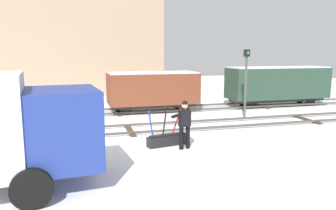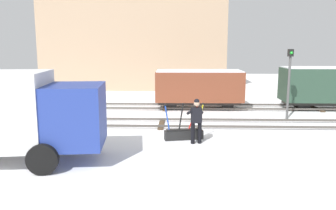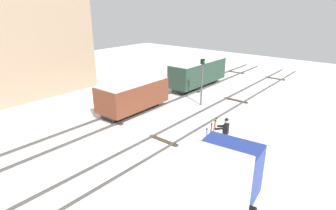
{
  "view_description": "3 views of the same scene",
  "coord_description": "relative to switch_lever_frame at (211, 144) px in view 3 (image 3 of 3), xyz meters",
  "views": [
    {
      "loc": [
        -1.93,
        -13.37,
        3.33
      ],
      "look_at": [
        1.69,
        0.08,
        1.06
      ],
      "focal_mm": 34.61,
      "sensor_mm": 36.0,
      "label": 1
    },
    {
      "loc": [
        0.84,
        -15.47,
        3.63
      ],
      "look_at": [
        0.27,
        1.01,
        0.78
      ],
      "focal_mm": 36.62,
      "sensor_mm": 36.0,
      "label": 2
    },
    {
      "loc": [
        -10.22,
        -8.75,
        7.05
      ],
      "look_at": [
        1.65,
        1.04,
        1.42
      ],
      "focal_mm": 29.16,
      "sensor_mm": 36.0,
      "label": 3
    }
  ],
  "objects": [
    {
      "name": "freight_car_near_switch",
      "position": [
        0.94,
        6.77,
        1.05
      ],
      "size": [
        5.0,
        2.27,
        2.24
      ],
      "rotation": [
        0.0,
        0.0,
        0.01
      ],
      "color": "#2D2B28",
      "rests_on": "ground_plane"
    },
    {
      "name": "freight_car_far_end",
      "position": [
        8.95,
        6.77,
        1.15
      ],
      "size": [
        6.4,
        1.94,
        2.44
      ],
      "rotation": [
        0.0,
        0.0,
        -0.0
      ],
      "color": "#2D2B28",
      "rests_on": "ground_plane"
    },
    {
      "name": "track_siding_near",
      "position": [
        -1.01,
        6.77,
        -0.14
      ],
      "size": [
        44.0,
        1.94,
        0.18
      ],
      "color": "#4C4742",
      "rests_on": "ground_plane"
    },
    {
      "name": "signal_post",
      "position": [
        5.24,
        4.01,
        1.91
      ],
      "size": [
        0.24,
        0.32,
        3.48
      ],
      "color": "#4C4C4C",
      "rests_on": "ground_plane"
    },
    {
      "name": "ground_plane",
      "position": [
        -1.01,
        2.4,
        -0.25
      ],
      "size": [
        60.0,
        60.0,
        0.0
      ],
      "primitive_type": "plane",
      "color": "white"
    },
    {
      "name": "switch_lever_frame",
      "position": [
        0.0,
        0.0,
        0.0
      ],
      "size": [
        1.58,
        0.66,
        1.44
      ],
      "rotation": [
        0.0,
        0.0,
        0.21
      ],
      "color": "black",
      "rests_on": "ground_plane"
    },
    {
      "name": "rail_worker",
      "position": [
        0.45,
        -0.54,
        0.7
      ],
      "size": [
        0.63,
        0.73,
        1.71
      ],
      "rotation": [
        0.0,
        0.0,
        0.21
      ],
      "color": "black",
      "rests_on": "ground_plane"
    },
    {
      "name": "track_main_line",
      "position": [
        -1.01,
        2.4,
        -0.14
      ],
      "size": [
        44.0,
        1.94,
        0.18
      ],
      "color": "#4C4742",
      "rests_on": "ground_plane"
    },
    {
      "name": "delivery_truck",
      "position": [
        -5.62,
        -2.94,
        1.37
      ],
      "size": [
        6.11,
        2.95,
        2.86
      ],
      "rotation": [
        0.0,
        0.0,
        0.11
      ],
      "color": "navy",
      "rests_on": "ground_plane"
    }
  ]
}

